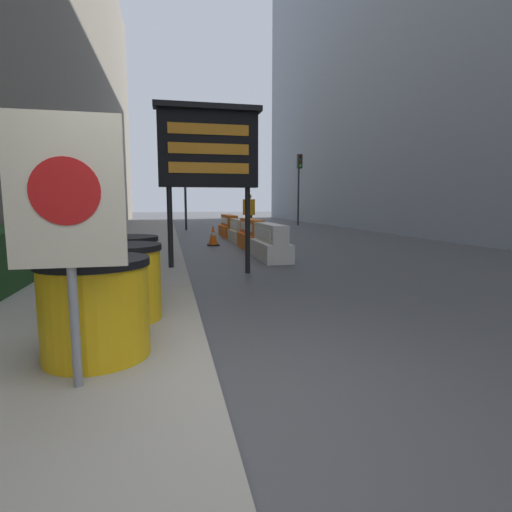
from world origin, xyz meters
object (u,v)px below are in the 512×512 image
at_px(jersey_barrier_orange_far, 229,227).
at_px(barrel_drum_middle, 121,282).
at_px(jersey_barrier_white, 270,244).
at_px(barrel_drum_back, 125,267).
at_px(jersey_barrier_orange_near, 252,236).
at_px(warning_sign, 67,206).
at_px(pedestrian_worker, 249,211).
at_px(message_board, 209,150).
at_px(traffic_cone_near, 213,236).
at_px(barrel_drum_foreground, 96,307).
at_px(traffic_light_far_side, 299,175).
at_px(traffic_cone_far, 266,230).
at_px(jersey_barrier_cream, 238,232).
at_px(traffic_cone_mid, 243,230).
at_px(traffic_light_near_curb, 185,170).

bearing_deg(jersey_barrier_orange_far, barrel_drum_middle, -103.79).
bearing_deg(jersey_barrier_white, barrel_drum_back, -125.91).
bearing_deg(jersey_barrier_white, jersey_barrier_orange_near, 90.00).
height_order(warning_sign, pedestrian_worker, warning_sign).
height_order(message_board, traffic_cone_near, message_board).
xyz_separation_m(barrel_drum_foreground, jersey_barrier_white, (3.04, 6.24, -0.18)).
bearing_deg(traffic_light_far_side, message_board, -114.02).
xyz_separation_m(message_board, jersey_barrier_orange_far, (1.68, 8.68, -1.99)).
bearing_deg(jersey_barrier_white, barrel_drum_foreground, -115.95).
distance_m(barrel_drum_foreground, traffic_light_far_side, 22.27).
bearing_deg(warning_sign, traffic_cone_far, 70.68).
distance_m(barrel_drum_foreground, traffic_cone_near, 9.94).
bearing_deg(traffic_cone_near, traffic_light_far_side, 58.75).
xyz_separation_m(barrel_drum_middle, traffic_cone_far, (4.18, 10.65, -0.22)).
distance_m(jersey_barrier_white, traffic_light_far_side, 15.45).
distance_m(message_board, jersey_barrier_cream, 7.00).
bearing_deg(jersey_barrier_cream, jersey_barrier_white, -90.00).
distance_m(barrel_drum_foreground, warning_sign, 0.98).
xyz_separation_m(warning_sign, jersey_barrier_white, (3.07, 6.80, -0.98)).
distance_m(traffic_cone_mid, traffic_light_near_curb, 5.61).
xyz_separation_m(jersey_barrier_orange_near, traffic_cone_far, (1.22, 3.18, -0.06)).
bearing_deg(jersey_barrier_orange_far, barrel_drum_foreground, -103.05).
xyz_separation_m(traffic_cone_far, traffic_light_far_side, (4.24, 8.74, 2.77)).
height_order(traffic_cone_near, pedestrian_worker, pedestrian_worker).
height_order(jersey_barrier_orange_near, traffic_light_near_curb, traffic_light_near_curb).
bearing_deg(pedestrian_worker, traffic_cone_mid, -66.73).
relative_size(traffic_cone_far, pedestrian_worker, 0.39).
height_order(message_board, jersey_barrier_orange_near, message_board).
bearing_deg(traffic_cone_mid, barrel_drum_foreground, -105.45).
height_order(barrel_drum_middle, traffic_cone_near, barrel_drum_middle).
bearing_deg(jersey_barrier_cream, traffic_cone_far, 32.93).
relative_size(barrel_drum_back, jersey_barrier_orange_far, 0.39).
bearing_deg(barrel_drum_foreground, barrel_drum_middle, 85.72).
xyz_separation_m(barrel_drum_back, jersey_barrier_orange_near, (3.02, 6.44, -0.17)).
height_order(traffic_cone_mid, traffic_light_near_curb, traffic_light_near_curb).
xyz_separation_m(jersey_barrier_cream, pedestrian_worker, (1.00, 3.02, 0.70)).
distance_m(warning_sign, jersey_barrier_orange_near, 9.63).
relative_size(jersey_barrier_orange_near, traffic_light_near_curb, 0.49).
height_order(barrel_drum_foreground, barrel_drum_back, same).
relative_size(message_board, traffic_cone_mid, 5.60).
bearing_deg(barrel_drum_middle, traffic_light_far_side, 66.54).
bearing_deg(traffic_light_far_side, traffic_cone_mid, -123.90).
height_order(jersey_barrier_orange_far, traffic_cone_mid, jersey_barrier_orange_far).
bearing_deg(barrel_drum_foreground, jersey_barrier_orange_near, 70.37).
height_order(jersey_barrier_cream, traffic_cone_far, jersey_barrier_cream).
xyz_separation_m(jersey_barrier_cream, traffic_light_far_side, (5.46, 9.53, 2.76)).
bearing_deg(message_board, jersey_barrier_orange_far, 79.07).
bearing_deg(jersey_barrier_orange_far, jersey_barrier_cream, -90.00).
bearing_deg(barrel_drum_foreground, traffic_light_far_side, 67.42).
relative_size(message_board, pedestrian_worker, 1.79).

